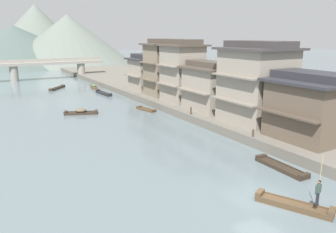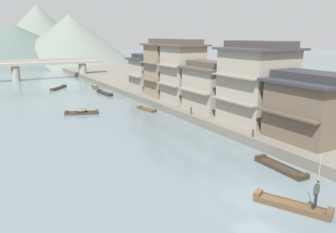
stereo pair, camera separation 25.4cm
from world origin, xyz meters
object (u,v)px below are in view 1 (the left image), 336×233
at_px(boat_foreground_poled, 294,205).
at_px(boat_moored_far, 57,88).
at_px(house_waterfront_second, 257,83).
at_px(boat_midriver_drifting, 81,112).
at_px(house_waterfront_narrow, 182,71).
at_px(house_waterfront_far, 165,68).
at_px(house_waterfront_nearest, 311,107).
at_px(boat_moored_nearest, 146,109).
at_px(house_waterfront_tall, 209,86).
at_px(mooring_post_dock_near, 253,133).
at_px(boat_moored_third, 94,87).
at_px(boatman_person, 318,189).
at_px(stone_bridge, 49,66).
at_px(boat_moored_second, 281,167).
at_px(boat_midriver_upstream, 104,93).
at_px(mooring_post_dock_mid, 191,111).
at_px(house_waterfront_end, 145,73).

relative_size(boat_foreground_poled, boat_moored_far, 0.96).
relative_size(boat_foreground_poled, house_waterfront_second, 0.52).
distance_m(boat_midriver_drifting, house_waterfront_second, 22.92).
relative_size(house_waterfront_narrow, house_waterfront_far, 1.00).
bearing_deg(house_waterfront_nearest, house_waterfront_second, 89.37).
distance_m(boat_moored_nearest, boat_midriver_drifting, 8.80).
height_order(boat_moored_far, house_waterfront_second, house_waterfront_second).
bearing_deg(house_waterfront_tall, mooring_post_dock_near, -106.68).
bearing_deg(boat_moored_third, boatman_person, -93.79).
bearing_deg(stone_bridge, boat_moored_third, -75.39).
height_order(boat_moored_second, house_waterfront_second, house_waterfront_second).
bearing_deg(house_waterfront_tall, stone_bridge, 102.09).
relative_size(boat_foreground_poled, boat_moored_nearest, 1.24).
height_order(boatman_person, boat_moored_third, boatman_person).
relative_size(boat_moored_second, boat_midriver_upstream, 0.90).
xyz_separation_m(boat_midriver_upstream, house_waterfront_nearest, (6.85, -36.94, 3.76)).
distance_m(boat_foreground_poled, boat_midriver_drifting, 31.30).
distance_m(house_waterfront_nearest, house_waterfront_second, 7.20).
height_order(boat_midriver_upstream, house_waterfront_far, house_waterfront_far).
xyz_separation_m(boat_moored_second, house_waterfront_tall, (5.48, 16.81, 3.79)).
height_order(boat_moored_nearest, boat_moored_far, boat_moored_far).
xyz_separation_m(house_waterfront_narrow, mooring_post_dock_mid, (-3.45, -7.49, -3.88)).
height_order(boat_moored_third, boat_midriver_upstream, boat_moored_third).
xyz_separation_m(boat_foreground_poled, mooring_post_dock_near, (6.14, 9.90, 1.10)).
distance_m(house_waterfront_nearest, house_waterfront_far, 26.75).
height_order(boat_moored_second, house_waterfront_nearest, house_waterfront_nearest).
height_order(house_waterfront_far, house_waterfront_end, house_waterfront_far).
distance_m(boat_midriver_upstream, house_waterfront_tall, 23.61).
relative_size(boat_foreground_poled, house_waterfront_end, 0.73).
bearing_deg(boat_midriver_upstream, house_waterfront_narrow, -68.90).
relative_size(boat_moored_third, house_waterfront_nearest, 0.57).
bearing_deg(house_waterfront_tall, boat_moored_third, 100.51).
bearing_deg(boat_midriver_upstream, boat_foreground_poled, -94.43).
bearing_deg(boat_moored_second, house_waterfront_end, 81.43).
height_order(boat_moored_far, house_waterfront_far, house_waterfront_far).
xyz_separation_m(boat_moored_third, boat_midriver_upstream, (-0.65, -7.39, -0.13)).
bearing_deg(boatman_person, house_waterfront_nearest, 39.97).
distance_m(boat_moored_nearest, house_waterfront_nearest, 22.88).
xyz_separation_m(mooring_post_dock_near, mooring_post_dock_mid, (0.00, 10.51, 0.07)).
distance_m(house_waterfront_far, house_waterfront_end, 6.08).
height_order(house_waterfront_end, mooring_post_dock_mid, house_waterfront_end).
distance_m(boat_moored_third, house_waterfront_narrow, 24.55).
relative_size(boat_moored_second, house_waterfront_second, 0.55).
height_order(boatman_person, boat_moored_nearest, boatman_person).
distance_m(boat_moored_second, house_waterfront_far, 30.09).
bearing_deg(boat_moored_second, boat_midriver_drifting, 107.68).
bearing_deg(house_waterfront_tall, boat_midriver_drifting, 145.47).
distance_m(boat_moored_third, house_waterfront_end, 13.38).
distance_m(house_waterfront_narrow, house_waterfront_end, 11.76).
xyz_separation_m(boat_moored_second, house_waterfront_nearest, (6.14, 2.33, 3.78)).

